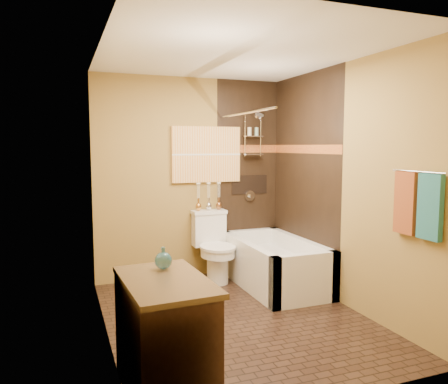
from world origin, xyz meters
name	(u,v)px	position (x,y,z in m)	size (l,w,h in m)	color
floor	(236,318)	(0.00, 0.00, 0.00)	(3.00, 3.00, 0.00)	black
wall_left	(104,194)	(-1.20, 0.00, 1.25)	(0.02, 3.00, 2.50)	olive
wall_right	(343,185)	(1.20, 0.00, 1.25)	(0.02, 3.00, 2.50)	olive
wall_back	(191,178)	(0.00, 1.50, 1.25)	(2.40, 0.02, 2.50)	olive
wall_front	(328,212)	(0.00, -1.50, 1.25)	(2.40, 0.02, 2.50)	olive
ceiling	(236,53)	(0.00, 0.00, 2.50)	(3.00, 3.00, 0.00)	silver
alcove_tile_back	(248,177)	(0.78, 1.49, 1.25)	(0.85, 0.01, 2.50)	black
alcove_tile_right	(304,180)	(1.19, 0.75, 1.25)	(0.01, 1.50, 2.50)	black
mosaic_band_back	(248,149)	(0.78, 1.48, 1.62)	(0.85, 0.01, 0.10)	maroon
mosaic_band_right	(304,149)	(1.18, 0.75, 1.62)	(0.01, 1.50, 0.10)	maroon
alcove_niche	(249,184)	(0.80, 1.48, 1.15)	(0.50, 0.01, 0.25)	black
shower_fixtures	(253,145)	(0.80, 1.38, 1.67)	(0.24, 0.33, 1.16)	silver
curtain_rod	(244,113)	(0.40, 0.75, 2.02)	(0.03, 0.03, 1.55)	silver
towel_bar	(418,172)	(1.15, -1.05, 1.45)	(0.02, 0.02, 0.55)	silver
towel_teal	(430,207)	(1.16, -1.18, 1.18)	(0.05, 0.22, 0.52)	#21676F
towel_rust	(406,203)	(1.16, -0.92, 1.18)	(0.05, 0.22, 0.52)	brown
sunset_painting	(206,154)	(0.20, 1.48, 1.55)	(0.90, 0.04, 0.70)	orange
vanity_mirror	(121,171)	(-1.19, -1.00, 1.50)	(0.01, 1.00, 0.90)	white
bathtub	(274,267)	(0.80, 0.75, 0.22)	(0.80, 1.50, 0.55)	white
toilet	(214,246)	(0.20, 1.20, 0.43)	(0.43, 0.63, 0.85)	white
vanity	(165,335)	(-0.92, -1.00, 0.39)	(0.58, 0.91, 0.78)	black
teal_bottle	(163,258)	(-0.87, -0.77, 0.86)	(0.13, 0.13, 0.20)	#24606C
bud_vases	(209,196)	(0.20, 1.39, 1.04)	(0.34, 0.07, 0.34)	#C98B3E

